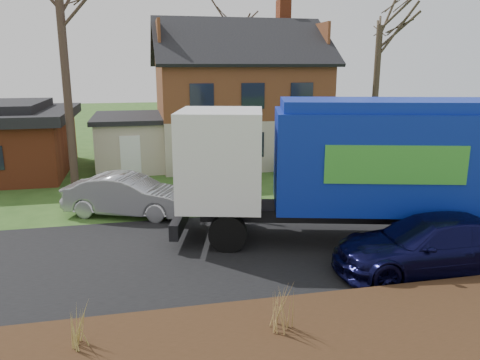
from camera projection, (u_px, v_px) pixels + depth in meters
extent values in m
plane|color=#294C19|center=(268.00, 249.00, 14.45)|extent=(120.00, 120.00, 0.00)
cube|color=black|center=(268.00, 249.00, 14.45)|extent=(80.00, 7.00, 0.02)
cube|color=black|center=(339.00, 341.00, 9.38)|extent=(80.00, 3.50, 0.30)
cube|color=beige|center=(238.00, 137.00, 27.82)|extent=(9.00, 7.50, 2.70)
cube|color=#573219|center=(237.00, 90.00, 27.16)|extent=(9.00, 7.50, 2.80)
cube|color=#963E20|center=(283.00, 14.00, 27.68)|extent=(0.70, 0.90, 1.60)
cube|color=beige|center=(131.00, 143.00, 26.08)|extent=(3.50, 5.50, 2.60)
cube|color=black|center=(129.00, 117.00, 25.74)|extent=(3.90, 5.90, 0.24)
cylinder|color=black|center=(228.00, 233.00, 14.14)|extent=(1.22, 0.67, 1.16)
cylinder|color=black|center=(232.00, 210.00, 16.41)|extent=(1.22, 0.67, 1.16)
cylinder|color=black|center=(441.00, 236.00, 13.89)|extent=(1.22, 0.67, 1.16)
cylinder|color=black|center=(415.00, 212.00, 16.16)|extent=(1.22, 0.67, 1.16)
cylinder|color=black|center=(458.00, 213.00, 16.11)|extent=(1.22, 0.67, 1.16)
cube|color=black|center=(351.00, 211.00, 15.04)|extent=(9.61, 3.71, 0.39)
cube|color=white|center=(221.00, 158.00, 14.79)|extent=(3.18, 3.34, 3.01)
cube|color=black|center=(182.00, 152.00, 14.79)|extent=(0.70, 2.40, 1.00)
cube|color=black|center=(181.00, 219.00, 15.33)|extent=(0.97, 2.77, 0.50)
cube|color=navy|center=(388.00, 159.00, 14.58)|extent=(7.50, 4.46, 3.01)
cube|color=navy|center=(392.00, 105.00, 14.18)|extent=(7.09, 4.06, 0.33)
cube|color=green|center=(396.00, 165.00, 13.19)|extent=(3.89, 1.05, 1.11)
cube|color=green|center=(372.00, 148.00, 15.93)|extent=(3.89, 1.05, 1.11)
imported|color=#A4A6AB|center=(128.00, 195.00, 17.58)|extent=(4.97, 3.29, 1.55)
imported|color=black|center=(431.00, 245.00, 12.69)|extent=(5.50, 2.54, 1.56)
cylinder|color=#413027|center=(67.00, 91.00, 20.64)|extent=(0.37, 0.37, 8.83)
cylinder|color=#3F3325|center=(375.00, 97.00, 25.85)|extent=(0.35, 0.35, 7.59)
cylinder|color=#3D2D24|center=(234.00, 88.00, 33.67)|extent=(0.30, 0.30, 7.75)
cone|color=#A49048|center=(81.00, 327.00, 8.83)|extent=(0.04, 0.04, 0.84)
cone|color=#A49048|center=(73.00, 328.00, 8.80)|extent=(0.04, 0.04, 0.84)
cone|color=#A49048|center=(88.00, 326.00, 8.86)|extent=(0.04, 0.04, 0.84)
cone|color=#A49048|center=(81.00, 324.00, 8.94)|extent=(0.04, 0.04, 0.84)
cone|color=#A49048|center=(80.00, 330.00, 8.73)|extent=(0.04, 0.04, 0.84)
cone|color=#9D7C45|center=(281.00, 307.00, 9.36)|extent=(0.04, 0.04, 1.03)
cone|color=#9D7C45|center=(273.00, 308.00, 9.32)|extent=(0.04, 0.04, 1.03)
cone|color=#9D7C45|center=(289.00, 306.00, 9.39)|extent=(0.04, 0.04, 1.03)
cone|color=#9D7C45|center=(279.00, 304.00, 9.48)|extent=(0.04, 0.04, 1.03)
cone|color=#9D7C45|center=(283.00, 310.00, 9.23)|extent=(0.04, 0.04, 1.03)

